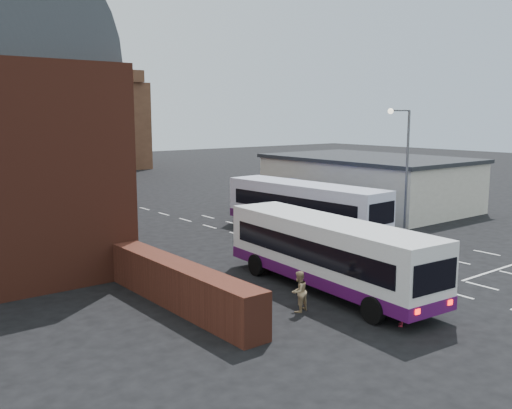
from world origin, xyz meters
TOP-DOWN VIEW (x-y plane):
  - ground at (0.00, 0.00)m, footprint 180.00×180.00m
  - forecourt_wall at (-10.20, 2.00)m, footprint 1.20×10.00m
  - cream_building at (15.00, 14.00)m, footprint 10.40×16.40m
  - castle_keep at (6.00, 66.00)m, footprint 22.00×22.00m
  - bus_white_outbound at (-3.94, -0.05)m, footprint 3.58×11.67m
  - bus_white_inbound at (3.68, 9.51)m, footprint 3.61×12.13m
  - bus_blue at (6.00, 10.34)m, footprint 3.45×10.56m
  - bus_red_double at (-1.66, 33.73)m, footprint 2.70×10.30m
  - street_lamp at (8.33, 5.38)m, footprint 1.58×0.68m
  - pedestrian_red at (-4.89, -4.79)m, footprint 0.62×0.59m
  - pedestrian_beige at (-6.82, -1.32)m, footprint 0.90×0.76m

SIDE VIEW (x-z plane):
  - ground at x=0.00m, z-range 0.00..0.00m
  - pedestrian_red at x=-4.89m, z-range 0.00..1.44m
  - pedestrian_beige at x=-6.82m, z-range 0.00..1.65m
  - forecourt_wall at x=-10.20m, z-range 0.00..1.80m
  - bus_blue at x=6.00m, z-range 0.26..3.08m
  - bus_white_outbound at x=-3.94m, z-range 0.28..3.42m
  - bus_white_inbound at x=3.68m, z-range 0.30..3.56m
  - cream_building at x=15.00m, z-range 0.03..4.28m
  - bus_red_double at x=-1.66m, z-range 0.13..4.24m
  - street_lamp at x=8.33m, z-range 0.83..8.90m
  - castle_keep at x=6.00m, z-range 0.00..12.00m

